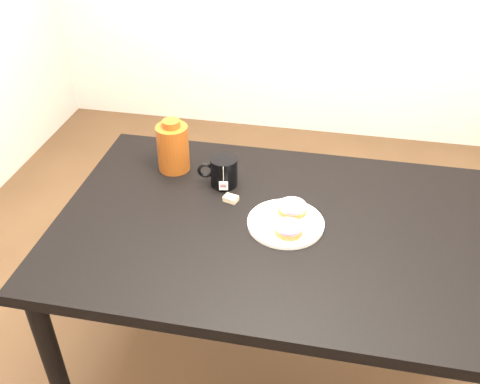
# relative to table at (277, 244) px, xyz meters

# --- Properties ---
(ground_plane) EXTENTS (4.00, 4.00, 0.00)m
(ground_plane) POSITION_rel_table_xyz_m (0.00, 0.00, -0.67)
(ground_plane) COLOR brown
(table) EXTENTS (1.40, 0.90, 0.75)m
(table) POSITION_rel_table_xyz_m (0.00, 0.00, 0.00)
(table) COLOR black
(table) RESTS_ON ground_plane
(plate) EXTENTS (0.24, 0.24, 0.02)m
(plate) POSITION_rel_table_xyz_m (0.02, 0.00, 0.09)
(plate) COLOR white
(plate) RESTS_ON table
(bagel_back) EXTENTS (0.10, 0.10, 0.03)m
(bagel_back) POSITION_rel_table_xyz_m (0.04, 0.06, 0.11)
(bagel_back) COLOR brown
(bagel_back) RESTS_ON plate
(bagel_front) EXTENTS (0.12, 0.12, 0.03)m
(bagel_front) POSITION_rel_table_xyz_m (0.04, -0.05, 0.11)
(bagel_front) COLOR brown
(bagel_front) RESTS_ON plate
(mug) EXTENTS (0.14, 0.11, 0.10)m
(mug) POSITION_rel_table_xyz_m (-0.22, 0.18, 0.14)
(mug) COLOR black
(mug) RESTS_ON table
(teabag_pouch) EXTENTS (0.05, 0.04, 0.02)m
(teabag_pouch) POSITION_rel_table_xyz_m (-0.17, 0.09, 0.09)
(teabag_pouch) COLOR #C6B793
(teabag_pouch) RESTS_ON table
(bagel_package) EXTENTS (0.14, 0.14, 0.19)m
(bagel_package) POSITION_rel_table_xyz_m (-0.41, 0.25, 0.17)
(bagel_package) COLOR #63290D
(bagel_package) RESTS_ON table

